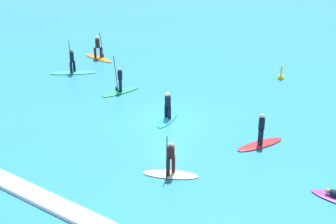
{
  "coord_description": "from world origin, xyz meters",
  "views": [
    {
      "loc": [
        14.56,
        -20.91,
        12.33
      ],
      "look_at": [
        0.0,
        0.0,
        0.5
      ],
      "focal_mm": 53.23,
      "sensor_mm": 36.0,
      "label": 1
    }
  ],
  "objects_px": {
    "surfer_on_red_board": "(260,138)",
    "marker_buoy": "(281,77)",
    "surfer_on_white_board": "(171,167)",
    "surfer_on_green_board": "(120,87)",
    "surfer_on_orange_board": "(98,52)",
    "surfer_on_teal_board": "(73,68)",
    "surfer_on_blue_board": "(168,112)"
  },
  "relations": [
    {
      "from": "marker_buoy",
      "to": "surfer_on_white_board",
      "type": "bearing_deg",
      "value": -86.81
    },
    {
      "from": "surfer_on_orange_board",
      "to": "surfer_on_blue_board",
      "type": "distance_m",
      "value": 11.95
    },
    {
      "from": "surfer_on_green_board",
      "to": "surfer_on_orange_board",
      "type": "bearing_deg",
      "value": -108.52
    },
    {
      "from": "surfer_on_orange_board",
      "to": "surfer_on_green_board",
      "type": "distance_m",
      "value": 7.09
    },
    {
      "from": "surfer_on_orange_board",
      "to": "surfer_on_green_board",
      "type": "height_order",
      "value": "surfer_on_green_board"
    },
    {
      "from": "surfer_on_teal_board",
      "to": "surfer_on_orange_board",
      "type": "bearing_deg",
      "value": -119.11
    },
    {
      "from": "surfer_on_teal_board",
      "to": "surfer_on_green_board",
      "type": "height_order",
      "value": "surfer_on_green_board"
    },
    {
      "from": "surfer_on_white_board",
      "to": "marker_buoy",
      "type": "xyz_separation_m",
      "value": [
        -0.81,
        14.5,
        -0.27
      ]
    },
    {
      "from": "surfer_on_teal_board",
      "to": "surfer_on_blue_board",
      "type": "height_order",
      "value": "surfer_on_teal_board"
    },
    {
      "from": "surfer_on_blue_board",
      "to": "surfer_on_green_board",
      "type": "xyz_separation_m",
      "value": [
        -4.78,
        1.54,
        -0.06
      ]
    },
    {
      "from": "surfer_on_teal_board",
      "to": "marker_buoy",
      "type": "relative_size",
      "value": 2.63
    },
    {
      "from": "surfer_on_red_board",
      "to": "surfer_on_orange_board",
      "type": "bearing_deg",
      "value": 96.95
    },
    {
      "from": "marker_buoy",
      "to": "surfer_on_red_board",
      "type": "bearing_deg",
      "value": -72.8
    },
    {
      "from": "surfer_on_blue_board",
      "to": "surfer_on_green_board",
      "type": "bearing_deg",
      "value": -121.63
    },
    {
      "from": "surfer_on_blue_board",
      "to": "surfer_on_teal_board",
      "type": "bearing_deg",
      "value": -117.05
    },
    {
      "from": "surfer_on_teal_board",
      "to": "surfer_on_green_board",
      "type": "xyz_separation_m",
      "value": [
        4.99,
        -0.76,
        -0.02
      ]
    },
    {
      "from": "surfer_on_blue_board",
      "to": "marker_buoy",
      "type": "height_order",
      "value": "surfer_on_blue_board"
    },
    {
      "from": "marker_buoy",
      "to": "surfer_on_green_board",
      "type": "bearing_deg",
      "value": -132.65
    },
    {
      "from": "surfer_on_orange_board",
      "to": "surfer_on_blue_board",
      "type": "bearing_deg",
      "value": -21.85
    },
    {
      "from": "surfer_on_white_board",
      "to": "surfer_on_orange_board",
      "type": "relative_size",
      "value": 0.88
    },
    {
      "from": "surfer_on_white_board",
      "to": "surfer_on_teal_board",
      "type": "height_order",
      "value": "surfer_on_teal_board"
    },
    {
      "from": "surfer_on_red_board",
      "to": "surfer_on_green_board",
      "type": "height_order",
      "value": "surfer_on_green_board"
    },
    {
      "from": "surfer_on_blue_board",
      "to": "surfer_on_green_board",
      "type": "distance_m",
      "value": 5.02
    },
    {
      "from": "surfer_on_red_board",
      "to": "marker_buoy",
      "type": "height_order",
      "value": "surfer_on_red_board"
    },
    {
      "from": "surfer_on_teal_board",
      "to": "surfer_on_red_board",
      "type": "bearing_deg",
      "value": 131.38
    },
    {
      "from": "surfer_on_orange_board",
      "to": "surfer_on_green_board",
      "type": "bearing_deg",
      "value": -29.55
    },
    {
      "from": "surfer_on_orange_board",
      "to": "marker_buoy",
      "type": "distance_m",
      "value": 13.78
    },
    {
      "from": "surfer_on_white_board",
      "to": "surfer_on_red_board",
      "type": "xyz_separation_m",
      "value": [
        2.13,
        5.01,
        -0.03
      ]
    },
    {
      "from": "surfer_on_red_board",
      "to": "marker_buoy",
      "type": "xyz_separation_m",
      "value": [
        -2.94,
        9.49,
        -0.24
      ]
    },
    {
      "from": "surfer_on_red_board",
      "to": "surfer_on_white_board",
      "type": "bearing_deg",
      "value": -177.06
    },
    {
      "from": "surfer_on_white_board",
      "to": "surfer_on_green_board",
      "type": "height_order",
      "value": "surfer_on_green_board"
    },
    {
      "from": "surfer_on_white_board",
      "to": "surfer_on_teal_board",
      "type": "distance_m",
      "value": 15.08
    }
  ]
}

